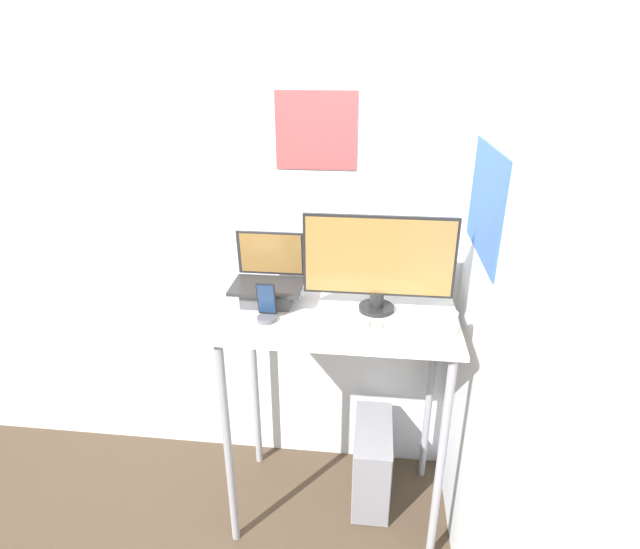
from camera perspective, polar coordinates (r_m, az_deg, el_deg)
The scene contains 10 objects.
wall_back at distance 2.50m, azimuth 2.88°, elevation 2.94°, with size 6.00×0.06×2.60m.
wall_side_right at distance 1.92m, azimuth 19.79°, elevation -5.28°, with size 0.06×6.00×2.60m.
desk at distance 2.31m, azimuth 2.05°, elevation -8.75°, with size 1.04×0.62×1.15m.
laptop at distance 2.28m, azimuth -5.96°, elevation -1.25°, with size 0.32×0.24×0.31m.
monitor at distance 2.15m, azimuth 6.71°, elevation 1.31°, with size 0.65×0.16×0.44m.
keyboard at distance 2.10m, azimuth 0.92°, elevation -5.73°, with size 0.34×0.11×0.02m.
mouse at distance 2.10m, azimuth 6.74°, elevation -5.81°, with size 0.03×0.05×0.02m.
cell_phone at distance 2.14m, azimuth -6.13°, elevation -3.98°, with size 0.08×0.08×0.17m.
computer_tower at distance 2.82m, azimuth 5.96°, elevation -20.49°, with size 0.19×0.43×0.45m.
mug at distance 2.08m, azimuth 14.10°, elevation -5.43°, with size 0.09×0.09×0.10m.
Camera 1 is at (0.14, -1.64, 2.18)m, focal length 28.00 mm.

